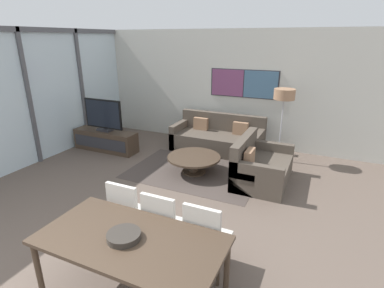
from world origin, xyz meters
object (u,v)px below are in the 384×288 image
Objects in this scene: coffee_table at (194,160)px; dining_chair_left at (129,212)px; television at (103,116)px; tv_console at (106,140)px; floor_lamp at (284,98)px; dining_chair_centre at (164,224)px; dining_table at (131,244)px; sofa_main at (218,139)px; fruit_bowl at (124,235)px; sofa_side at (259,168)px; dining_chair_right at (205,236)px.

coffee_table is 1.13× the size of dining_chair_left.
tv_console is at bearing -90.00° from television.
floor_lamp reaches higher than tv_console.
dining_chair_left is 0.54m from dining_chair_centre.
dining_table is (0.72, -3.11, 0.42)m from coffee_table.
tv_console is 2.73m from sofa_main.
fruit_bowl reaches higher than dining_table.
dining_chair_centre is 2.85× the size of fruit_bowl.
dining_chair_left is at bearing -45.60° from tv_console.
sofa_side is at bearing 67.06° from dining_chair_left.
coffee_table is at bearing 96.75° from sofa_side.
dining_chair_centre is at bearing 179.58° from dining_chair_right.
tv_console is 1.51× the size of coffee_table.
floor_lamp is (1.27, 3.77, 0.89)m from dining_chair_left.
tv_console is 3.81m from dining_chair_left.
fruit_bowl is at bearing -47.57° from tv_console.
floor_lamp is at bearing 80.09° from fruit_bowl.
floor_lamp is (0.20, 3.83, 0.89)m from dining_chair_right.
television is at bearing 173.25° from coffee_table.
sofa_side is at bearing -2.16° from tv_console.
television is at bearing 87.83° from sofa_side.
sofa_main and sofa_side have the same top height.
dining_chair_left is (0.18, -2.42, 0.25)m from coffee_table.
fruit_bowl is at bearing -47.57° from television.
coffee_table is at bearing 106.22° from dining_chair_centre.
floor_lamp reaches higher than dining_chair_centre.
floor_lamp is (3.93, 1.06, 1.16)m from tv_console.
dining_chair_centre is at bearing -79.59° from sofa_main.
dining_table is (-0.55, -3.26, 0.41)m from sofa_side.
dining_chair_centre is (-0.00, 0.64, -0.17)m from dining_table.
dining_table is 1.95× the size of dining_chair_left.
dining_chair_left reaches higher than sofa_main.
dining_table is at bearing -81.03° from sofa_main.
dining_chair_centre is (0.54, -0.05, 0.00)m from dining_chair_left.
dining_chair_right is 0.93m from fruit_bowl.
tv_console is at bearing 173.27° from coffee_table.
dining_chair_right is at bearing -92.97° from floor_lamp.
sofa_main reaches higher than fruit_bowl.
sofa_side is (1.27, -1.29, 0.00)m from sofa_main.
television is 4.24m from dining_chair_centre.
dining_chair_centre reaches higher than tv_console.
tv_console is 0.75× the size of sofa_main.
floor_lamp is (0.79, 4.49, 0.62)m from fruit_bowl.
television is 3.08× the size of fruit_bowl.
dining_chair_left is at bearing -85.64° from coffee_table.
dining_chair_centre reaches higher than coffee_table.
coffee_table is (2.47, -0.29, 0.02)m from tv_console.
dining_chair_left is (2.66, -2.71, 0.27)m from tv_console.
dining_chair_right is 2.85× the size of fruit_bowl.
sofa_side reaches higher than dining_table.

